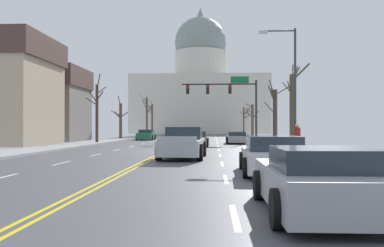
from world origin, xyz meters
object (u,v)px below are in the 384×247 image
sedan_near_04 (272,156)px  sedan_oncoming_01 (181,134)px  sedan_near_00 (237,138)px  street_lamp_right (290,77)px  pickup_truck_near_03 (183,144)px  pedestrian_01 (297,137)px  pedestrian_00 (296,134)px  signal_gantry (229,94)px  sedan_near_01 (196,139)px  sedan_near_02 (190,142)px  bicycle_parked (301,148)px  sedan_near_05 (319,182)px  sedan_oncoming_00 (146,135)px

sedan_near_04 → sedan_oncoming_01: bearing=98.2°
sedan_near_00 → street_lamp_right: bearing=-79.2°
pickup_truck_near_03 → pedestrian_01: (6.14, 1.88, 0.33)m
sedan_near_04 → pedestrian_00: 16.35m
signal_gantry → sedan_near_01: (-3.07, -9.74, -4.41)m
street_lamp_right → sedan_near_02: 7.59m
sedan_oncoming_01 → bicycle_parked: 40.81m
sedan_near_02 → sedan_near_01: bearing=89.0°
pickup_truck_near_03 → pedestrian_00: size_ratio=3.21×
sedan_near_00 → pedestrian_00: (3.75, -9.16, 0.53)m
sedan_near_01 → sedan_oncoming_01: size_ratio=1.09×
pickup_truck_near_03 → sedan_near_04: (3.55, -6.82, -0.10)m
sedan_near_05 → sedan_near_02: bearing=100.2°
sedan_oncoming_01 → pedestrian_01: pedestrian_01 is taller
sedan_near_01 → signal_gantry: bearing=72.5°
sedan_near_00 → sedan_near_01: (-3.63, -5.61, 0.05)m
pickup_truck_near_03 → pedestrian_01: bearing=17.1°
pickup_truck_near_03 → sedan_near_01: bearing=89.4°
street_lamp_right → sedan_near_05: 18.83m
sedan_near_00 → sedan_near_04: (-0.21, -25.02, 0.07)m
pedestrian_01 → pedestrian_00: bearing=79.2°
sedan_near_02 → sedan_oncoming_00: sedan_near_02 is taller
signal_gantry → pickup_truck_near_03: signal_gantry is taller
sedan_near_02 → sedan_near_04: bearing=-74.6°
sedan_near_04 → pedestrian_00: (3.96, 15.86, 0.46)m
pedestrian_00 → pedestrian_01: (-1.36, -7.16, -0.02)m
sedan_oncoming_00 → pedestrian_00: size_ratio=2.86×
street_lamp_right → sedan_near_01: street_lamp_right is taller
signal_gantry → sedan_near_04: size_ratio=1.70×
sedan_near_05 → pedestrian_00: (4.02, 22.34, 0.48)m
pickup_truck_near_03 → bicycle_parked: size_ratio=3.02×
signal_gantry → pedestrian_01: size_ratio=4.86×
street_lamp_right → pedestrian_00: (1.20, 4.18, -3.59)m
sedan_near_00 → sedan_near_02: (-3.75, -12.14, 0.05)m
signal_gantry → pickup_truck_near_03: size_ratio=1.48×
pedestrian_00 → pickup_truck_near_03: bearing=-129.7°
sedan_near_00 → sedan_near_04: sedan_near_04 is taller
street_lamp_right → sedan_near_02: size_ratio=1.78×
street_lamp_right → signal_gantry: bearing=100.1°
sedan_near_01 → bicycle_parked: sedan_near_01 is taller
signal_gantry → pedestrian_00: (4.31, -13.29, -3.93)m
sedan_near_04 → sedan_oncoming_00: size_ratio=0.98×
sedan_near_02 → sedan_oncoming_01: 34.53m
sedan_near_00 → pedestrian_01: pedestrian_01 is taller
sedan_oncoming_00 → sedan_near_04: bearing=-74.1°
sedan_near_01 → bicycle_parked: (6.00, -11.87, -0.10)m
bicycle_parked → pedestrian_00: bearing=80.6°
signal_gantry → bicycle_parked: bearing=-82.3°
sedan_near_01 → sedan_near_02: (-0.12, -6.53, 0.00)m
signal_gantry → sedan_oncoming_00: 12.71m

